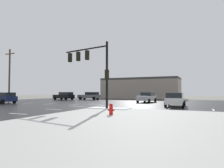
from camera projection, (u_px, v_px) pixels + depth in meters
ground_plane at (87, 106)px, 24.18m from camera, size 120.00×120.00×0.00m
road_asphalt at (87, 105)px, 24.18m from camera, size 44.00×44.00×0.02m
sidewalk_corner at (176, 131)px, 8.27m from camera, size 18.00×18.00×0.14m
snow_strip_curbside at (109, 108)px, 18.47m from camera, size 4.00×1.60×0.06m
lane_markings at (89, 106)px, 22.43m from camera, size 36.15×36.15×0.01m
traffic_signal_mast at (92, 64)px, 19.15m from camera, size 5.56×1.24×6.30m
fire_hydrant at (111, 109)px, 13.47m from camera, size 0.48×0.26×0.79m
strip_building_background at (141, 88)px, 48.29m from camera, size 18.45×8.00×5.01m
sedan_black at (64, 96)px, 39.97m from camera, size 4.68×2.43×1.58m
sedan_white at (175, 99)px, 22.17m from camera, size 2.12×4.58×1.58m
sedan_silver at (147, 97)px, 30.79m from camera, size 2.33×4.65×1.58m
sedan_navy at (3, 98)px, 28.26m from camera, size 4.59×2.16×1.58m
sedan_grey at (90, 96)px, 40.30m from camera, size 4.66×2.37×1.58m
utility_pole_far at (9, 74)px, 33.61m from camera, size 2.20×0.28×9.08m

